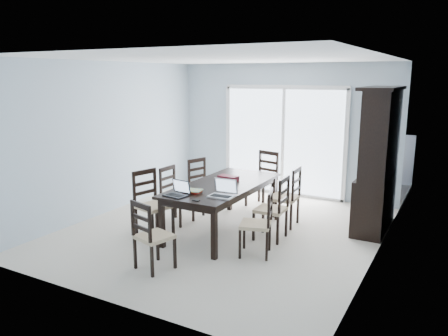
{
  "coord_description": "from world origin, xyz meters",
  "views": [
    {
      "loc": [
        3.11,
        -5.63,
        2.36
      ],
      "look_at": [
        0.01,
        0.0,
        1.0
      ],
      "focal_mm": 35.0,
      "sensor_mm": 36.0,
      "label": 1
    }
  ],
  "objects": [
    {
      "name": "laptop_silver",
      "position": [
        0.34,
        -0.66,
        0.81
      ],
      "size": [
        0.35,
        0.25,
        0.23
      ],
      "rotation": [
        0.0,
        0.0,
        0.04
      ],
      "color": "#B4B4B7",
      "rests_on": "dining_table"
    },
    {
      "name": "back_wall",
      "position": [
        0.0,
        2.5,
        1.3
      ],
      "size": [
        4.5,
        0.02,
        2.6
      ],
      "primitive_type": "cube",
      "color": "#ACC0CE",
      "rests_on": "floor"
    },
    {
      "name": "chair_end_near",
      "position": [
        -0.11,
        -1.68,
        0.54
      ],
      "size": [
        0.48,
        0.49,
        1.03
      ],
      "rotation": [
        0.0,
        0.0,
        -0.27
      ],
      "color": "black",
      "rests_on": "floor"
    },
    {
      "name": "game_box",
      "position": [
        -0.03,
        0.22,
        0.79
      ],
      "size": [
        0.33,
        0.19,
        0.08
      ],
      "primitive_type": "cube",
      "rotation": [
        0.0,
        0.0,
        -0.1
      ],
      "color": "#490E16",
      "rests_on": "dining_table"
    },
    {
      "name": "chair_right_near",
      "position": [
        0.91,
        -0.57,
        0.55
      ],
      "size": [
        0.5,
        0.49,
        1.04
      ],
      "rotation": [
        0.0,
        0.0,
        1.87
      ],
      "color": "black",
      "rests_on": "floor"
    },
    {
      "name": "dining_table",
      "position": [
        0.0,
        0.0,
        0.67
      ],
      "size": [
        1.0,
        2.2,
        0.75
      ],
      "color": "black",
      "rests_on": "floor"
    },
    {
      "name": "floor",
      "position": [
        0.0,
        0.0,
        0.0
      ],
      "size": [
        5.0,
        5.0,
        0.0
      ],
      "primitive_type": "plane",
      "color": "beige",
      "rests_on": "ground"
    },
    {
      "name": "hot_tub",
      "position": [
        -0.35,
        3.45,
        0.44
      ],
      "size": [
        2.01,
        1.88,
        0.87
      ],
      "rotation": [
        0.0,
        0.0,
        0.25
      ],
      "color": "brown",
      "rests_on": "balcony"
    },
    {
      "name": "chair_left_far",
      "position": [
        -0.87,
        0.75,
        0.56
      ],
      "size": [
        0.51,
        0.51,
        1.07
      ],
      "rotation": [
        0.0,
        0.0,
        -1.88
      ],
      "color": "black",
      "rests_on": "floor"
    },
    {
      "name": "book_stack",
      "position": [
        -0.13,
        -0.66,
        0.77
      ],
      "size": [
        0.28,
        0.23,
        0.04
      ],
      "rotation": [
        0.0,
        0.0,
        0.03
      ],
      "color": "maroon",
      "rests_on": "dining_table"
    },
    {
      "name": "cell_phone",
      "position": [
        0.13,
        -0.98,
        0.76
      ],
      "size": [
        0.11,
        0.06,
        0.01
      ],
      "primitive_type": "cube",
      "rotation": [
        0.0,
        0.0,
        -0.1
      ],
      "color": "black",
      "rests_on": "dining_table"
    },
    {
      "name": "balcony",
      "position": [
        0.0,
        3.5,
        -0.05
      ],
      "size": [
        4.5,
        2.0,
        0.1
      ],
      "primitive_type": "cube",
      "color": "gray",
      "rests_on": "ground"
    },
    {
      "name": "chair_end_far",
      "position": [
        -0.0,
        1.59,
        0.61
      ],
      "size": [
        0.53,
        0.54,
        1.16
      ],
      "rotation": [
        0.0,
        0.0,
        2.91
      ],
      "color": "black",
      "rests_on": "floor"
    },
    {
      "name": "sliding_door",
      "position": [
        0.0,
        2.48,
        1.09
      ],
      "size": [
        2.52,
        0.05,
        2.18
      ],
      "color": "silver",
      "rests_on": "floor"
    },
    {
      "name": "chair_right_mid",
      "position": [
        0.86,
        0.05,
        0.58
      ],
      "size": [
        0.44,
        0.42,
        1.09
      ],
      "rotation": [
        0.0,
        0.0,
        1.6
      ],
      "color": "black",
      "rests_on": "floor"
    },
    {
      "name": "chair_left_mid",
      "position": [
        -0.92,
        -0.02,
        0.56
      ],
      "size": [
        0.42,
        0.41,
        1.06
      ],
      "rotation": [
        0.0,
        0.0,
        -1.6
      ],
      "color": "black",
      "rests_on": "floor"
    },
    {
      "name": "ceiling",
      "position": [
        0.0,
        0.0,
        2.6
      ],
      "size": [
        5.0,
        5.0,
        0.0
      ],
      "primitive_type": "plane",
      "rotation": [
        3.14,
        0.0,
        0.0
      ],
      "color": "white",
      "rests_on": "back_wall"
    },
    {
      "name": "china_hutch",
      "position": [
        2.02,
        1.25,
        1.07
      ],
      "size": [
        0.5,
        1.38,
        2.2
      ],
      "color": "black",
      "rests_on": "floor"
    },
    {
      "name": "wall_left",
      "position": [
        -2.25,
        0.0,
        1.3
      ],
      "size": [
        0.02,
        5.0,
        2.6
      ],
      "primitive_type": "cube",
      "color": "#ACC0CE",
      "rests_on": "floor"
    },
    {
      "name": "chair_right_far",
      "position": [
        0.81,
        0.71,
        0.58
      ],
      "size": [
        0.45,
        0.44,
        1.1
      ],
      "rotation": [
        0.0,
        0.0,
        1.62
      ],
      "color": "black",
      "rests_on": "floor"
    },
    {
      "name": "railing",
      "position": [
        0.0,
        4.5,
        0.55
      ],
      "size": [
        4.5,
        0.06,
        1.1
      ],
      "primitive_type": "cube",
      "color": "#99999E",
      "rests_on": "balcony"
    },
    {
      "name": "laptop_dark",
      "position": [
        -0.23,
        -0.92,
        0.8
      ],
      "size": [
        0.33,
        0.25,
        0.21
      ],
      "rotation": [
        0.0,
        0.0,
        -0.13
      ],
      "color": "black",
      "rests_on": "dining_table"
    },
    {
      "name": "chair_left_near",
      "position": [
        -0.88,
        -0.68,
        0.6
      ],
      "size": [
        0.53,
        0.52,
        1.14
      ],
      "rotation": [
        0.0,
        0.0,
        -1.81
      ],
      "color": "black",
      "rests_on": "floor"
    },
    {
      "name": "wall_right",
      "position": [
        2.25,
        0.0,
        1.3
      ],
      "size": [
        0.02,
        5.0,
        2.6
      ],
      "primitive_type": "cube",
      "color": "#ACC0CE",
      "rests_on": "floor"
    }
  ]
}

